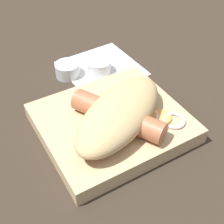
# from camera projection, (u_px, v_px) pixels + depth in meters

# --- Properties ---
(ground_plane) EXTENTS (3.00, 3.00, 0.00)m
(ground_plane) POSITION_uv_depth(u_px,v_px,m) (112.00, 129.00, 0.49)
(ground_plane) COLOR #33281E
(food_tray) EXTENTS (0.21, 0.19, 0.03)m
(food_tray) POSITION_uv_depth(u_px,v_px,m) (112.00, 123.00, 0.48)
(food_tray) COLOR tan
(food_tray) RESTS_ON ground_plane
(bread_roll) EXTENTS (0.20, 0.16, 0.05)m
(bread_roll) POSITION_uv_depth(u_px,v_px,m) (121.00, 113.00, 0.44)
(bread_roll) COLOR tan
(bread_roll) RESTS_ON food_tray
(sausage) EXTENTS (0.16, 0.14, 0.03)m
(sausage) POSITION_uv_depth(u_px,v_px,m) (118.00, 115.00, 0.45)
(sausage) COLOR #B26642
(sausage) RESTS_ON food_tray
(pickled_veggies) EXTENTS (0.08, 0.07, 0.01)m
(pickled_veggies) POSITION_uv_depth(u_px,v_px,m) (156.00, 118.00, 0.47)
(pickled_veggies) COLOR #F99E4C
(pickled_veggies) RESTS_ON food_tray
(napkin) EXTENTS (0.14, 0.14, 0.00)m
(napkin) POSITION_uv_depth(u_px,v_px,m) (101.00, 68.00, 0.61)
(napkin) COLOR white
(napkin) RESTS_ON ground_plane
(condiment_cup_near) EXTENTS (0.05, 0.05, 0.03)m
(condiment_cup_near) POSITION_uv_depth(u_px,v_px,m) (99.00, 67.00, 0.59)
(condiment_cup_near) COLOR silver
(condiment_cup_near) RESTS_ON ground_plane
(condiment_cup_far) EXTENTS (0.05, 0.05, 0.03)m
(condiment_cup_far) POSITION_uv_depth(u_px,v_px,m) (69.00, 70.00, 0.59)
(condiment_cup_far) COLOR silver
(condiment_cup_far) RESTS_ON ground_plane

